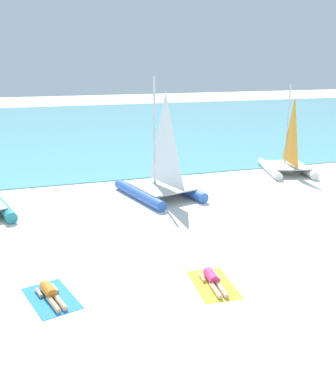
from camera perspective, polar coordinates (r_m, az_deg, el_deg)
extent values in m
plane|color=white|center=(21.79, -3.80, 0.34)|extent=(120.00, 120.00, 0.00)
cube|color=#5BB2C1|center=(42.93, -11.23, 8.29)|extent=(120.00, 40.00, 0.05)
cylinder|color=teal|center=(20.06, -20.94, -1.55)|extent=(1.45, 4.03, 0.46)
cylinder|color=blue|center=(20.19, -3.80, -0.31)|extent=(1.45, 4.17, 0.48)
cylinder|color=blue|center=(21.25, 1.39, 0.61)|extent=(1.45, 4.17, 0.48)
cube|color=silver|center=(20.46, -0.86, 0.75)|extent=(2.76, 3.11, 0.06)
cylinder|color=silver|center=(20.42, -1.76, 7.78)|extent=(0.10, 0.10, 4.97)
pyramid|color=white|center=(19.62, -0.30, 6.97)|extent=(0.58, 2.14, 4.17)
cylinder|color=white|center=(25.66, 13.00, 2.96)|extent=(1.36, 3.72, 0.43)
cylinder|color=white|center=(26.27, 17.10, 2.97)|extent=(1.36, 3.72, 0.43)
cube|color=silver|center=(25.73, 15.24, 3.39)|extent=(2.50, 2.81, 0.05)
cylinder|color=silver|center=(25.83, 15.25, 8.40)|extent=(0.09, 0.09, 4.44)
pyramid|color=orange|center=(25.03, 15.85, 7.79)|extent=(0.55, 1.90, 3.73)
cube|color=#338CD8|center=(12.58, -14.89, -13.17)|extent=(1.56, 2.12, 0.01)
cylinder|color=orange|center=(12.67, -15.25, -12.16)|extent=(0.45, 0.68, 0.30)
sphere|color=#D8AD84|center=(13.02, -15.83, -11.38)|extent=(0.22, 0.22, 0.22)
cylinder|color=#D8AD84|center=(12.14, -14.62, -13.90)|extent=(0.34, 0.79, 0.14)
cylinder|color=#D8AD84|center=(12.19, -13.80, -13.71)|extent=(0.34, 0.79, 0.14)
cylinder|color=#D8AD84|center=(12.79, -16.39, -12.42)|extent=(0.21, 0.46, 0.10)
cylinder|color=#D8AD84|center=(12.90, -14.49, -12.00)|extent=(0.21, 0.46, 0.10)
cube|color=yellow|center=(12.89, 5.90, -11.86)|extent=(1.25, 1.98, 0.01)
cylinder|color=#D83372|center=(12.98, 5.63, -10.85)|extent=(0.35, 0.64, 0.30)
sphere|color=#D8AD84|center=(13.33, 5.05, -10.06)|extent=(0.22, 0.22, 0.22)
cylinder|color=#D8AD84|center=(12.46, 6.20, -12.56)|extent=(0.20, 0.79, 0.14)
cylinder|color=#D8AD84|center=(12.51, 7.00, -12.45)|extent=(0.20, 0.79, 0.14)
cylinder|color=#D8AD84|center=(13.09, 4.47, -11.01)|extent=(0.14, 0.46, 0.10)
cylinder|color=#D8AD84|center=(13.22, 6.32, -10.77)|extent=(0.14, 0.46, 0.10)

